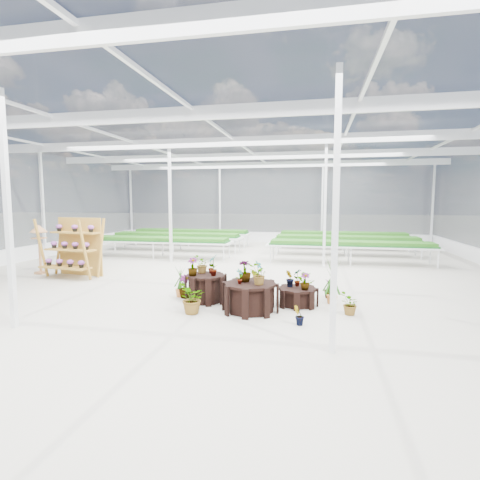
% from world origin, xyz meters
% --- Properties ---
extents(ground_plane, '(24.00, 24.00, 0.00)m').
position_xyz_m(ground_plane, '(0.00, 0.00, 0.00)').
color(ground_plane, gray).
rests_on(ground_plane, ground).
extents(greenhouse_shell, '(18.00, 24.00, 4.50)m').
position_xyz_m(greenhouse_shell, '(0.00, 0.00, 2.25)').
color(greenhouse_shell, white).
rests_on(greenhouse_shell, ground).
extents(steel_frame, '(18.00, 24.00, 4.50)m').
position_xyz_m(steel_frame, '(0.00, 0.00, 2.25)').
color(steel_frame, silver).
rests_on(steel_frame, ground).
extents(nursery_benches, '(16.00, 7.00, 0.84)m').
position_xyz_m(nursery_benches, '(0.00, 7.20, 0.42)').
color(nursery_benches, silver).
rests_on(nursery_benches, ground).
extents(plinth_tall, '(1.26, 1.26, 0.66)m').
position_xyz_m(plinth_tall, '(0.10, -1.44, 0.33)').
color(plinth_tall, black).
rests_on(plinth_tall, ground).
extents(plinth_mid, '(1.23, 1.23, 0.64)m').
position_xyz_m(plinth_mid, '(1.30, -2.04, 0.32)').
color(plinth_mid, black).
rests_on(plinth_mid, ground).
extents(plinth_low, '(0.96, 0.96, 0.42)m').
position_xyz_m(plinth_low, '(2.30, -1.34, 0.21)').
color(plinth_low, black).
rests_on(plinth_low, ground).
extents(shelf_rack, '(1.90, 1.17, 1.90)m').
position_xyz_m(shelf_rack, '(-4.95, 0.48, 0.95)').
color(shelf_rack, '#A97C2D').
rests_on(shelf_rack, ground).
extents(bird_table, '(0.46, 0.46, 1.66)m').
position_xyz_m(bird_table, '(-6.37, 0.78, 0.83)').
color(bird_table, '#AE7547').
rests_on(bird_table, ground).
extents(nursery_plants, '(4.60, 2.75, 1.27)m').
position_xyz_m(nursery_plants, '(1.24, -1.39, 0.49)').
color(nursery_plants, '#235A17').
rests_on(nursery_plants, ground).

